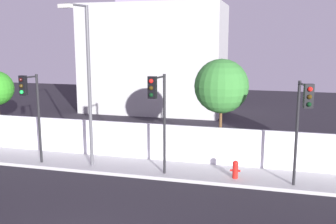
{
  "coord_description": "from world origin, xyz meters",
  "views": [
    {
      "loc": [
        5.12,
        -8.7,
        6.06
      ],
      "look_at": [
        1.04,
        6.5,
        3.16
      ],
      "focal_mm": 41.98,
      "sensor_mm": 36.0,
      "label": 1
    }
  ],
  "objects_px": {
    "street_lamp_curbside": "(86,76)",
    "traffic_light_left": "(303,112)",
    "roadside_tree_midleft": "(221,86)",
    "traffic_light_right": "(158,104)",
    "fire_hydrant": "(235,169)",
    "traffic_light_center": "(30,100)"
  },
  "relations": [
    {
      "from": "roadside_tree_midleft",
      "to": "traffic_light_right",
      "type": "bearing_deg",
      "value": -122.85
    },
    {
      "from": "traffic_light_left",
      "to": "roadside_tree_midleft",
      "type": "height_order",
      "value": "roadside_tree_midleft"
    },
    {
      "from": "street_lamp_curbside",
      "to": "roadside_tree_midleft",
      "type": "distance_m",
      "value": 6.44
    },
    {
      "from": "traffic_light_right",
      "to": "fire_hydrant",
      "type": "distance_m",
      "value": 4.39
    },
    {
      "from": "traffic_light_left",
      "to": "street_lamp_curbside",
      "type": "xyz_separation_m",
      "value": [
        -9.38,
        0.64,
        1.14
      ]
    },
    {
      "from": "traffic_light_right",
      "to": "street_lamp_curbside",
      "type": "bearing_deg",
      "value": 169.21
    },
    {
      "from": "traffic_light_center",
      "to": "fire_hydrant",
      "type": "xyz_separation_m",
      "value": [
        9.49,
        0.65,
        -2.73
      ]
    },
    {
      "from": "traffic_light_right",
      "to": "traffic_light_center",
      "type": "bearing_deg",
      "value": 178.12
    },
    {
      "from": "street_lamp_curbside",
      "to": "roadside_tree_midleft",
      "type": "relative_size",
      "value": 1.44
    },
    {
      "from": "traffic_light_center",
      "to": "traffic_light_right",
      "type": "distance_m",
      "value": 6.27
    },
    {
      "from": "traffic_light_left",
      "to": "street_lamp_curbside",
      "type": "distance_m",
      "value": 9.47
    },
    {
      "from": "fire_hydrant",
      "to": "roadside_tree_midleft",
      "type": "relative_size",
      "value": 0.15
    },
    {
      "from": "traffic_light_center",
      "to": "fire_hydrant",
      "type": "bearing_deg",
      "value": 3.91
    },
    {
      "from": "street_lamp_curbside",
      "to": "fire_hydrant",
      "type": "height_order",
      "value": "street_lamp_curbside"
    },
    {
      "from": "traffic_light_left",
      "to": "fire_hydrant",
      "type": "distance_m",
      "value": 3.85
    },
    {
      "from": "street_lamp_curbside",
      "to": "traffic_light_left",
      "type": "bearing_deg",
      "value": -3.9
    },
    {
      "from": "traffic_light_left",
      "to": "roadside_tree_midleft",
      "type": "xyz_separation_m",
      "value": [
        -3.59,
        3.38,
        0.52
      ]
    },
    {
      "from": "traffic_light_right",
      "to": "roadside_tree_midleft",
      "type": "bearing_deg",
      "value": 57.15
    },
    {
      "from": "traffic_light_center",
      "to": "street_lamp_curbside",
      "type": "distance_m",
      "value": 2.96
    },
    {
      "from": "traffic_light_center",
      "to": "roadside_tree_midleft",
      "type": "distance_m",
      "value": 9.08
    },
    {
      "from": "traffic_light_left",
      "to": "traffic_light_right",
      "type": "bearing_deg",
      "value": -179.55
    },
    {
      "from": "traffic_light_center",
      "to": "roadside_tree_midleft",
      "type": "relative_size",
      "value": 0.84
    }
  ]
}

